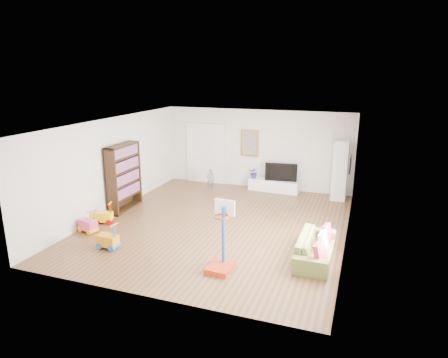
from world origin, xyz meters
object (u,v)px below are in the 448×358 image
(bookshelf, at_px, (124,177))
(basketball_hoop, at_px, (220,237))
(sofa, at_px, (316,247))
(media_console, at_px, (274,186))

(bookshelf, xyz_separation_m, basketball_hoop, (3.93, -2.56, -0.24))
(bookshelf, height_order, basketball_hoop, bookshelf)
(sofa, xyz_separation_m, basketball_hoop, (-1.77, -1.18, 0.47))
(media_console, bearing_deg, basketball_hoop, -84.60)
(media_console, bearing_deg, bookshelf, -135.58)
(bookshelf, distance_m, basketball_hoop, 4.69)
(bookshelf, xyz_separation_m, sofa, (5.70, -1.38, -0.70))
(media_console, distance_m, basketball_hoop, 5.83)
(sofa, height_order, basketball_hoop, basketball_hoop)
(media_console, xyz_separation_m, sofa, (1.98, -4.62, 0.07))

